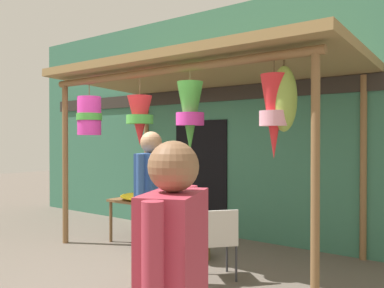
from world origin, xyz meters
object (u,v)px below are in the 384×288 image
at_px(wicker_basket_spare, 192,251).
at_px(display_table, 148,205).
at_px(folding_chair, 219,237).
at_px(customer_foreground, 151,196).
at_px(wicker_basket_by_table, 158,259).
at_px(flower_heap_on_table, 143,197).

bearing_deg(wicker_basket_spare, display_table, 167.02).
distance_m(folding_chair, customer_foreground, 0.99).
bearing_deg(wicker_basket_spare, customer_foreground, -74.27).
relative_size(folding_chair, wicker_basket_by_table, 1.90).
xyz_separation_m(folding_chair, wicker_basket_by_table, (-0.86, -0.11, -0.38)).
bearing_deg(customer_foreground, display_table, 133.61).
relative_size(wicker_basket_spare, customer_foreground, 0.29).
bearing_deg(wicker_basket_spare, folding_chair, -32.93).
bearing_deg(wicker_basket_spare, wicker_basket_by_table, -99.94).
bearing_deg(customer_foreground, flower_heap_on_table, 136.18).
relative_size(display_table, wicker_basket_by_table, 2.78).
bearing_deg(customer_foreground, wicker_basket_spare, 105.73).
distance_m(flower_heap_on_table, wicker_basket_by_table, 1.39).
bearing_deg(wicker_basket_by_table, customer_foreground, -53.95).
bearing_deg(flower_heap_on_table, display_table, 64.44).
xyz_separation_m(flower_heap_on_table, wicker_basket_by_table, (0.98, -0.76, -0.62)).
height_order(flower_heap_on_table, wicker_basket_spare, flower_heap_on_table).
xyz_separation_m(display_table, folding_chair, (1.80, -0.73, -0.11)).
relative_size(display_table, customer_foreground, 0.70).
bearing_deg(display_table, customer_foreground, -46.39).
height_order(wicker_basket_by_table, customer_foreground, customer_foreground).
bearing_deg(flower_heap_on_table, customer_foreground, -43.82).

